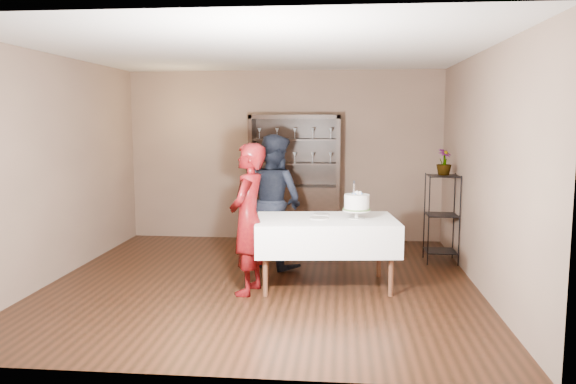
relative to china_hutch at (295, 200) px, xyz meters
name	(u,v)px	position (x,y,z in m)	size (l,w,h in m)	color
floor	(263,282)	(-0.20, -2.25, -0.66)	(5.00, 5.00, 0.00)	black
ceiling	(261,51)	(-0.20, -2.25, 2.04)	(5.00, 5.00, 0.00)	silver
back_wall	(284,156)	(-0.20, 0.25, 0.69)	(5.00, 0.02, 2.70)	brown
wall_left	(57,168)	(-2.70, -2.25, 0.69)	(0.02, 5.00, 2.70)	brown
wall_right	(483,171)	(2.30, -2.25, 0.69)	(0.02, 5.00, 2.70)	brown
china_hutch	(295,200)	(0.00, 0.00, 0.00)	(1.40, 0.48, 2.00)	black
plant_etagere	(442,215)	(2.08, -1.05, -0.01)	(0.42, 0.42, 1.20)	black
cake_table	(326,234)	(0.55, -2.33, -0.05)	(1.70, 1.15, 0.80)	white
woman	(248,219)	(-0.30, -2.67, 0.17)	(0.61, 0.40, 1.68)	#3A050B
man	(274,201)	(-0.15, -1.49, 0.21)	(0.85, 0.66, 1.74)	black
cake	(357,203)	(0.90, -2.31, 0.31)	(0.33, 0.33, 0.44)	silver
plate_near	(319,218)	(0.47, -2.36, 0.14)	(0.22, 0.22, 0.01)	silver
plate_far	(321,214)	(0.49, -2.11, 0.14)	(0.19, 0.19, 0.01)	silver
potted_plant	(444,162)	(2.09, -1.04, 0.70)	(0.20, 0.20, 0.35)	#4B7035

